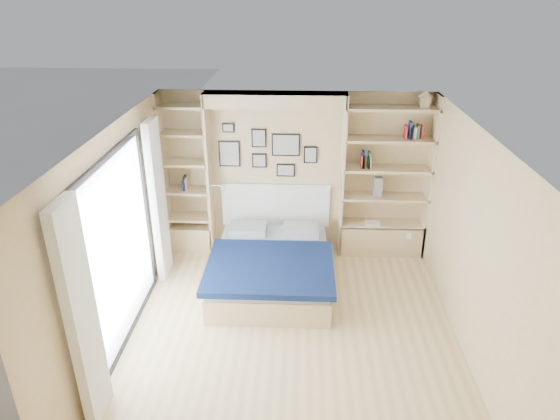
{
  "coord_description": "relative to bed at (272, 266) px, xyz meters",
  "views": [
    {
      "loc": [
        0.08,
        -4.9,
        3.93
      ],
      "look_at": [
        -0.18,
        0.9,
        1.24
      ],
      "focal_mm": 32.0,
      "sensor_mm": 36.0,
      "label": 1
    }
  ],
  "objects": [
    {
      "name": "deck_chair",
      "position": [
        -3.02,
        -0.08,
        0.14
      ],
      "size": [
        0.62,
        0.91,
        0.85
      ],
      "rotation": [
        0.0,
        0.0,
        -0.14
      ],
      "color": "tan",
      "rests_on": "ground"
    },
    {
      "name": "deck",
      "position": [
        -3.29,
        -1.11,
        -0.27
      ],
      "size": [
        3.2,
        4.0,
        0.05
      ],
      "primitive_type": "cube",
      "color": "#706452",
      "rests_on": "ground"
    },
    {
      "name": "reading_lamps",
      "position": [
        0.01,
        0.89,
        0.83
      ],
      "size": [
        1.92,
        0.12,
        0.15
      ],
      "color": "silver",
      "rests_on": "ground"
    },
    {
      "name": "ground",
      "position": [
        0.31,
        -1.11,
        -0.27
      ],
      "size": [
        4.5,
        4.5,
        0.0
      ],
      "primitive_type": "plane",
      "color": "#DFBF86",
      "rests_on": "ground"
    },
    {
      "name": "photo_gallery",
      "position": [
        -0.15,
        1.12,
        1.33
      ],
      "size": [
        1.48,
        0.02,
        0.82
      ],
      "color": "black",
      "rests_on": "ground"
    },
    {
      "name": "room_shell",
      "position": [
        -0.08,
        0.41,
        0.81
      ],
      "size": [
        4.5,
        4.5,
        4.5
      ],
      "color": "#CCB282",
      "rests_on": "ground"
    },
    {
      "name": "shelf_decor",
      "position": [
        1.42,
        0.96,
        1.42
      ],
      "size": [
        3.59,
        0.23,
        2.03
      ],
      "color": "#A52918",
      "rests_on": "ground"
    },
    {
      "name": "bed",
      "position": [
        0.0,
        0.0,
        0.0
      ],
      "size": [
        1.69,
        2.18,
        1.07
      ],
      "color": "tan",
      "rests_on": "ground"
    }
  ]
}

